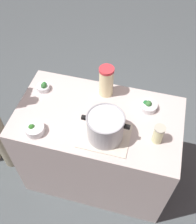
# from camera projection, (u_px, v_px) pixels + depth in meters

# --- Properties ---
(ground_plane) EXTENTS (8.00, 8.00, 0.00)m
(ground_plane) POSITION_uv_depth(u_px,v_px,m) (98.00, 172.00, 2.69)
(ground_plane) COLOR #4E5558
(counter_slab) EXTENTS (1.24, 0.70, 0.91)m
(counter_slab) POSITION_uv_depth(u_px,v_px,m) (98.00, 148.00, 2.33)
(counter_slab) COLOR beige
(counter_slab) RESTS_ON ground_plane
(dish_cloth) EXTENTS (0.35, 0.29, 0.01)m
(dish_cloth) POSITION_uv_depth(u_px,v_px,m) (105.00, 135.00, 1.86)
(dish_cloth) COLOR beige
(dish_cloth) RESTS_ON counter_slab
(cooking_pot) EXTENTS (0.33, 0.26, 0.20)m
(cooking_pot) POSITION_uv_depth(u_px,v_px,m) (105.00, 126.00, 1.78)
(cooking_pot) COLOR #B7B7BC
(cooking_pot) RESTS_ON dish_cloth
(lemonade_pitcher) EXTENTS (0.11, 0.11, 0.26)m
(lemonade_pitcher) POSITION_uv_depth(u_px,v_px,m) (106.00, 81.00, 2.02)
(lemonade_pitcher) COLOR beige
(lemonade_pitcher) RESTS_ON counter_slab
(mason_jar) EXTENTS (0.08, 0.08, 0.15)m
(mason_jar) POSITION_uv_depth(u_px,v_px,m) (158.00, 134.00, 1.79)
(mason_jar) COLOR beige
(mason_jar) RESTS_ON counter_slab
(broccoli_bowl_front) EXTENTS (0.13, 0.13, 0.08)m
(broccoli_bowl_front) POSITION_uv_depth(u_px,v_px,m) (148.00, 106.00, 2.00)
(broccoli_bowl_front) COLOR silver
(broccoli_bowl_front) RESTS_ON counter_slab
(broccoli_bowl_center) EXTENTS (0.14, 0.14, 0.07)m
(broccoli_bowl_center) POSITION_uv_depth(u_px,v_px,m) (34.00, 129.00, 1.87)
(broccoli_bowl_center) COLOR silver
(broccoli_bowl_center) RESTS_ON counter_slab
(broccoli_bowl_back) EXTENTS (0.10, 0.10, 0.08)m
(broccoli_bowl_back) POSITION_uv_depth(u_px,v_px,m) (43.00, 87.00, 2.12)
(broccoli_bowl_back) COLOR silver
(broccoli_bowl_back) RESTS_ON counter_slab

